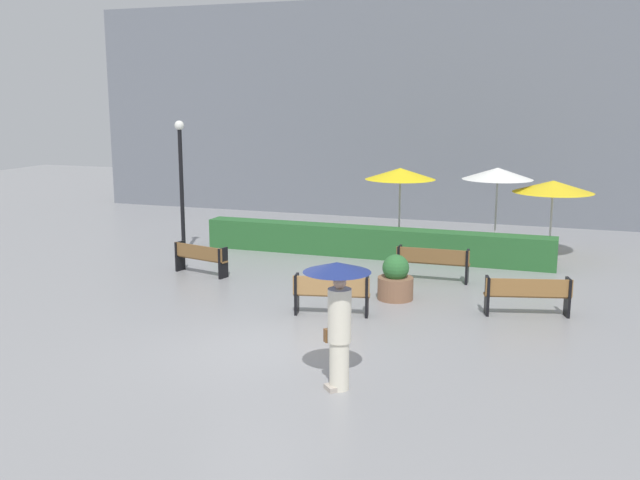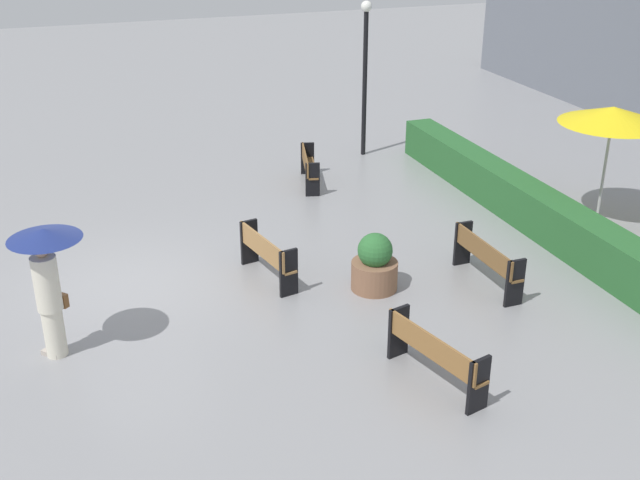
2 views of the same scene
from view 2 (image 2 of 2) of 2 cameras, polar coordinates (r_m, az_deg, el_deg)
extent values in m
plane|color=gray|center=(14.79, -13.69, -3.23)|extent=(60.00, 60.00, 0.00)
cube|color=brown|center=(19.06, -0.67, 5.24)|extent=(1.67, 0.64, 0.04)
cube|color=brown|center=(18.99, -1.08, 5.79)|extent=(1.63, 0.45, 0.36)
cube|color=black|center=(19.80, -0.91, 5.90)|extent=(0.14, 0.34, 0.81)
cube|color=black|center=(18.34, -0.54, 4.37)|extent=(0.14, 0.34, 0.81)
cube|color=#9E7242|center=(14.49, -3.68, -1.15)|extent=(1.67, 0.58, 0.04)
cube|color=#9E7242|center=(14.33, -4.21, -0.47)|extent=(1.63, 0.37, 0.41)
cube|color=black|center=(15.11, -5.11, -0.13)|extent=(0.13, 0.35, 0.88)
cube|color=black|center=(13.88, -2.27, -2.38)|extent=(0.13, 0.35, 0.88)
cube|color=olive|center=(11.69, 8.43, -8.20)|extent=(1.84, 0.72, 0.04)
cube|color=olive|center=(11.49, 7.93, -7.57)|extent=(1.78, 0.50, 0.38)
cube|color=black|center=(12.22, 5.66, -6.58)|extent=(0.15, 0.37, 0.84)
cube|color=black|center=(11.19, 11.33, -10.21)|extent=(0.15, 0.37, 0.84)
cube|color=brown|center=(14.57, 12.03, -1.40)|extent=(1.87, 0.29, 0.04)
cube|color=brown|center=(14.41, 11.63, -0.75)|extent=(1.86, 0.08, 0.37)
cube|color=black|center=(15.24, 10.23, -0.23)|extent=(0.07, 0.35, 0.87)
cube|color=black|center=(13.94, 13.84, -3.02)|extent=(0.07, 0.35, 0.87)
cylinder|color=silver|center=(12.85, -18.57, -6.29)|extent=(0.32, 0.32, 0.81)
cube|color=#B2A599|center=(13.07, -18.54, -7.59)|extent=(0.41, 0.41, 0.08)
cylinder|color=silver|center=(12.47, -19.07, -2.96)|extent=(0.38, 0.38, 0.87)
sphere|color=tan|center=(12.24, -19.42, -0.71)|extent=(0.21, 0.21, 0.21)
cube|color=brown|center=(12.78, -18.22, -4.09)|extent=(0.27, 0.27, 0.22)
cylinder|color=black|center=(12.39, -18.95, -1.48)|extent=(0.02, 0.02, 0.90)
cone|color=navy|center=(12.21, -19.23, 0.42)|extent=(1.09, 1.09, 0.16)
cylinder|color=brown|center=(14.21, 3.93, -2.54)|extent=(0.83, 0.83, 0.53)
sphere|color=#2D6B33|center=(14.00, 3.99, -0.75)|extent=(0.63, 0.63, 0.63)
cylinder|color=black|center=(20.94, 3.23, 11.05)|extent=(0.12, 0.12, 3.73)
sphere|color=white|center=(20.57, 3.37, 16.44)|extent=(0.28, 0.28, 0.28)
cylinder|color=silver|center=(17.73, 19.78, 4.80)|extent=(0.06, 0.06, 2.34)
cone|color=yellow|center=(17.40, 20.33, 8.43)|extent=(2.18, 2.18, 0.35)
cube|color=#28602D|center=(17.41, 14.58, 2.57)|extent=(10.44, 0.70, 0.89)
camera|label=1|loc=(13.50, -71.22, -1.25)|focal=40.26mm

